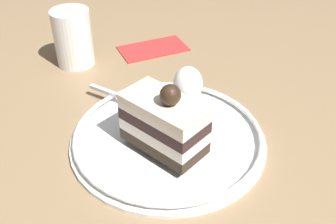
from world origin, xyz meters
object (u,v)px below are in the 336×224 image
Objects in this scene: dessert_plate at (168,137)px; whipped_cream_dollop at (188,84)px; fork at (126,99)px; folded_napkin at (153,48)px; drink_glass_near at (74,41)px; cake_slice at (164,122)px.

whipped_cream_dollop is (-0.01, -0.07, 0.03)m from dessert_plate.
dessert_plate is at bearing 139.56° from fork.
folded_napkin is at bearing -63.62° from whipped_cream_dollop.
fork is 0.98× the size of folded_napkin.
drink_glass_near reaches higher than fork.
drink_glass_near is 0.14m from folded_napkin.
cake_slice is 0.98× the size of fork.
cake_slice reaches higher than folded_napkin.
whipped_cream_dollop reaches higher than dessert_plate.
drink_glass_near is (0.18, -0.17, 0.03)m from dessert_plate.
drink_glass_near reaches higher than whipped_cream_dollop.
cake_slice is 0.27m from folded_napkin.
dessert_plate is 0.08m from whipped_cream_dollop.
drink_glass_near is at bearing 31.26° from folded_napkin.
whipped_cream_dollop is 0.08m from fork.
dessert_plate is 4.74× the size of whipped_cream_dollop.
whipped_cream_dollop is 0.22m from drink_glass_near.
whipped_cream_dollop is 0.56× the size of drink_glass_near.
cake_slice reaches higher than fork.
whipped_cream_dollop reaches higher than folded_napkin.
whipped_cream_dollop is at bearing -101.01° from dessert_plate.
dessert_plate is 0.09m from fork.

